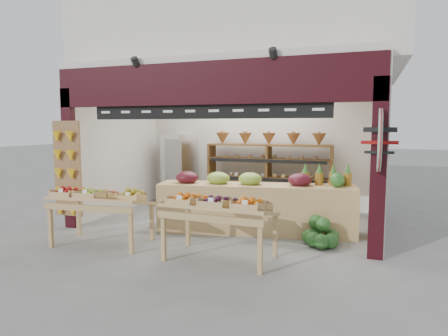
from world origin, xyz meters
TOP-DOWN VIEW (x-y plane):
  - ground at (0.00, 0.00)m, footprint 60.00×60.00m
  - shop_structure at (0.00, 1.61)m, footprint 6.36×5.12m
  - banana_board at (-2.73, -1.17)m, footprint 0.60×0.15m
  - gift_sign at (2.75, -1.15)m, footprint 0.04×0.93m
  - back_shelving at (0.45, 1.83)m, footprint 2.89×0.47m
  - refrigerator at (-1.85, 1.86)m, footprint 0.86×0.86m
  - cardboard_stack at (-0.99, 0.87)m, footprint 0.99×0.72m
  - mid_counter at (0.68, -0.23)m, footprint 3.63×1.30m
  - display_table_left at (-1.61, -1.76)m, footprint 1.62×1.00m
  - display_table_right at (0.60, -1.83)m, footprint 1.61×0.94m
  - watermelon_pile at (1.91, -0.66)m, footprint 0.60×0.62m

SIDE VIEW (x-z plane):
  - ground at x=0.00m, z-range 0.00..0.00m
  - watermelon_pile at x=1.91m, z-range -0.06..0.42m
  - cardboard_stack at x=-0.99m, z-range -0.09..0.59m
  - mid_counter at x=0.68m, z-range -0.07..1.04m
  - display_table_left at x=-1.61m, z-range 0.27..1.26m
  - display_table_right at x=0.60m, z-range 0.29..1.30m
  - refrigerator at x=-1.85m, z-range 0.00..1.74m
  - banana_board at x=-2.73m, z-range 0.22..2.02m
  - back_shelving at x=0.45m, z-range 0.22..2.02m
  - gift_sign at x=2.75m, z-range 1.29..2.21m
  - shop_structure at x=0.00m, z-range 1.22..6.62m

